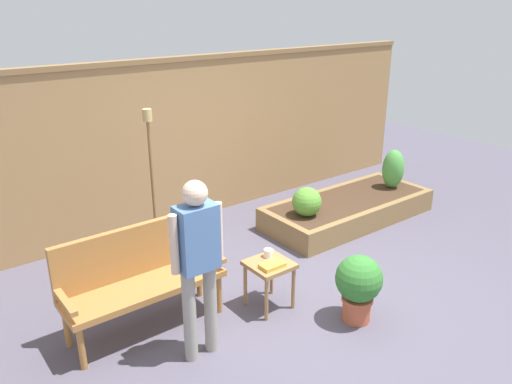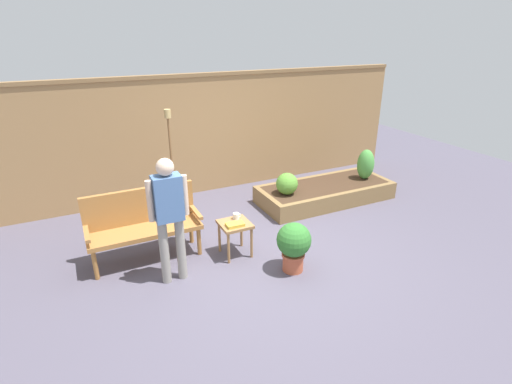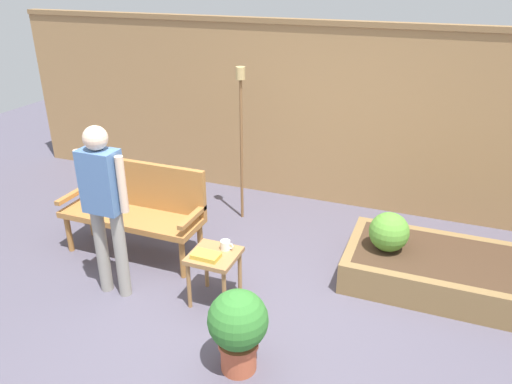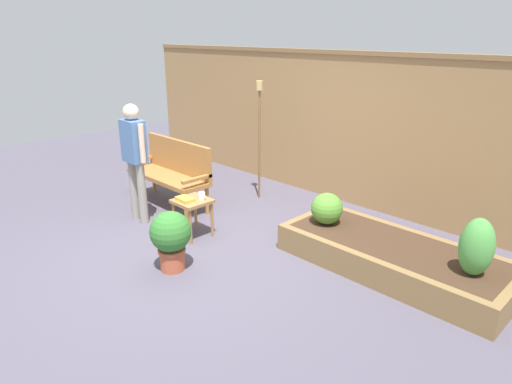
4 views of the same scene
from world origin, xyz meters
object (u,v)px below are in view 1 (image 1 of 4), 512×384
object	(u,v)px
side_table	(269,270)
book_on_table	(272,265)
person_by_bench	(198,256)
cup_on_table	(268,253)
garden_bench	(139,271)
shrub_near_bench	(307,202)
potted_boxwood	(359,284)
shrub_far_corner	(393,169)
tiki_torch	(151,160)

from	to	relation	value
side_table	book_on_table	size ratio (longest dim) A/B	2.08
side_table	person_by_bench	distance (m)	1.07
book_on_table	cup_on_table	bearing A→B (deg)	62.97
garden_bench	shrub_near_bench	bearing A→B (deg)	9.92
side_table	potted_boxwood	world-z (taller)	potted_boxwood
garden_bench	cup_on_table	xyz separation A→B (m)	(1.17, -0.39, -0.02)
cup_on_table	book_on_table	world-z (taller)	cup_on_table
shrub_near_bench	person_by_bench	world-z (taller)	person_by_bench
shrub_far_corner	person_by_bench	bearing A→B (deg)	-163.83
garden_bench	tiki_torch	xyz separation A→B (m)	(0.70, 1.07, 0.65)
garden_bench	shrub_far_corner	xyz separation A→B (m)	(4.08, 0.43, 0.03)
garden_bench	shrub_near_bench	xyz separation A→B (m)	(2.43, 0.43, -0.06)
book_on_table	potted_boxwood	world-z (taller)	potted_boxwood
side_table	person_by_bench	size ratio (longest dim) A/B	0.31
cup_on_table	shrub_near_bench	world-z (taller)	shrub_near_bench
book_on_table	person_by_bench	bearing A→B (deg)	-170.57
cup_on_table	person_by_bench	size ratio (longest dim) A/B	0.08
garden_bench	shrub_far_corner	world-z (taller)	garden_bench
book_on_table	shrub_far_corner	xyz separation A→B (m)	(3.01, 1.00, 0.08)
side_table	book_on_table	bearing A→B (deg)	-111.71
side_table	tiki_torch	xyz separation A→B (m)	(-0.40, 1.56, 0.80)
garden_bench	shrub_near_bench	distance (m)	2.47
garden_bench	book_on_table	size ratio (longest dim) A/B	6.24
garden_bench	potted_boxwood	size ratio (longest dim) A/B	2.20
tiki_torch	person_by_bench	xyz separation A→B (m)	(-0.50, -1.77, -0.26)
shrub_near_bench	shrub_far_corner	xyz separation A→B (m)	(1.65, 0.00, 0.09)
shrub_far_corner	person_by_bench	xyz separation A→B (m)	(-3.88, -1.12, 0.36)
book_on_table	garden_bench	bearing A→B (deg)	152.92
cup_on_table	shrub_far_corner	xyz separation A→B (m)	(2.92, 0.82, 0.06)
cup_on_table	shrub_far_corner	world-z (taller)	shrub_far_corner
shrub_near_bench	book_on_table	bearing A→B (deg)	-143.74
side_table	potted_boxwood	size ratio (longest dim) A/B	0.73
person_by_bench	tiki_torch	bearing A→B (deg)	74.36
book_on_table	shrub_near_bench	xyz separation A→B (m)	(1.36, 1.00, -0.02)
shrub_near_bench	tiki_torch	world-z (taller)	tiki_torch
potted_boxwood	tiki_torch	size ratio (longest dim) A/B	0.38
shrub_far_corner	garden_bench	bearing A→B (deg)	-174.05
shrub_far_corner	tiki_torch	size ratio (longest dim) A/B	0.32
garden_bench	tiki_torch	world-z (taller)	tiki_torch
cup_on_table	tiki_torch	size ratio (longest dim) A/B	0.07
person_by_bench	side_table	bearing A→B (deg)	12.98
potted_boxwood	tiki_torch	world-z (taller)	tiki_torch
garden_bench	side_table	xyz separation A→B (m)	(1.10, -0.49, -0.15)
book_on_table	shrub_near_bench	distance (m)	1.69
side_table	potted_boxwood	xyz separation A→B (m)	(0.51, -0.67, -0.01)
cup_on_table	shrub_near_bench	distance (m)	1.51
garden_bench	potted_boxwood	xyz separation A→B (m)	(1.61, -1.16, -0.16)
side_table	shrub_near_bench	xyz separation A→B (m)	(1.33, 0.92, 0.09)
side_table	garden_bench	bearing A→B (deg)	155.87
book_on_table	potted_boxwood	distance (m)	0.81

